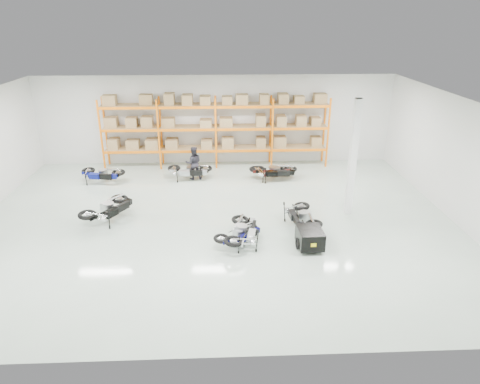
{
  "coord_description": "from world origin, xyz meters",
  "views": [
    {
      "loc": [
        0.31,
        -14.57,
        7.27
      ],
      "look_at": [
        0.95,
        0.17,
        1.1
      ],
      "focal_mm": 32.0,
      "sensor_mm": 36.0,
      "label": 1
    }
  ],
  "objects_px": {
    "trailer": "(310,238)",
    "person_back": "(194,163)",
    "moto_silver_left": "(244,228)",
    "moto_back_d": "(272,168)",
    "moto_back_b": "(189,168)",
    "moto_back_c": "(275,169)",
    "moto_blue_centre": "(240,232)",
    "moto_touring_right": "(302,213)",
    "moto_black_far_left": "(108,205)",
    "moto_back_a": "(101,171)"
  },
  "relations": [
    {
      "from": "moto_black_far_left",
      "to": "trailer",
      "type": "distance_m",
      "value": 7.59
    },
    {
      "from": "moto_silver_left",
      "to": "moto_back_b",
      "type": "bearing_deg",
      "value": -59.31
    },
    {
      "from": "moto_black_far_left",
      "to": "trailer",
      "type": "height_order",
      "value": "moto_black_far_left"
    },
    {
      "from": "moto_blue_centre",
      "to": "moto_back_b",
      "type": "xyz_separation_m",
      "value": [
        -2.11,
        6.33,
        0.07
      ]
    },
    {
      "from": "moto_silver_left",
      "to": "trailer",
      "type": "bearing_deg",
      "value": 178.19
    },
    {
      "from": "moto_blue_centre",
      "to": "person_back",
      "type": "relative_size",
      "value": 0.99
    },
    {
      "from": "moto_blue_centre",
      "to": "moto_back_d",
      "type": "distance_m",
      "value": 6.42
    },
    {
      "from": "moto_back_d",
      "to": "person_back",
      "type": "height_order",
      "value": "person_back"
    },
    {
      "from": "trailer",
      "to": "moto_back_d",
      "type": "bearing_deg",
      "value": 92.32
    },
    {
      "from": "trailer",
      "to": "moto_back_b",
      "type": "distance_m",
      "value": 8.05
    },
    {
      "from": "moto_blue_centre",
      "to": "trailer",
      "type": "xyz_separation_m",
      "value": [
        2.31,
        -0.39,
        -0.06
      ]
    },
    {
      "from": "moto_back_a",
      "to": "person_back",
      "type": "height_order",
      "value": "person_back"
    },
    {
      "from": "moto_touring_right",
      "to": "moto_back_c",
      "type": "height_order",
      "value": "moto_touring_right"
    },
    {
      "from": "moto_silver_left",
      "to": "moto_back_d",
      "type": "xyz_separation_m",
      "value": [
        1.64,
        6.07,
        -0.03
      ]
    },
    {
      "from": "moto_back_a",
      "to": "moto_back_c",
      "type": "distance_m",
      "value": 8.09
    },
    {
      "from": "moto_back_c",
      "to": "person_back",
      "type": "bearing_deg",
      "value": 86.32
    },
    {
      "from": "trailer",
      "to": "moto_back_d",
      "type": "height_order",
      "value": "moto_back_d"
    },
    {
      "from": "trailer",
      "to": "person_back",
      "type": "distance_m",
      "value": 7.97
    },
    {
      "from": "moto_touring_right",
      "to": "person_back",
      "type": "distance_m",
      "value": 6.66
    },
    {
      "from": "moto_back_c",
      "to": "moto_back_d",
      "type": "xyz_separation_m",
      "value": [
        -0.16,
        0.1,
        -0.01
      ]
    },
    {
      "from": "trailer",
      "to": "moto_back_c",
      "type": "xyz_separation_m",
      "value": [
        -0.38,
        6.46,
        0.14
      ]
    },
    {
      "from": "moto_back_b",
      "to": "moto_blue_centre",
      "type": "bearing_deg",
      "value": -157.89
    },
    {
      "from": "moto_back_a",
      "to": "moto_black_far_left",
      "type": "bearing_deg",
      "value": -149.06
    },
    {
      "from": "moto_touring_right",
      "to": "moto_back_b",
      "type": "xyz_separation_m",
      "value": [
        -4.43,
        5.12,
        -0.01
      ]
    },
    {
      "from": "moto_silver_left",
      "to": "moto_back_d",
      "type": "bearing_deg",
      "value": -94.28
    },
    {
      "from": "moto_back_b",
      "to": "person_back",
      "type": "bearing_deg",
      "value": -77.87
    },
    {
      "from": "moto_blue_centre",
      "to": "moto_touring_right",
      "type": "distance_m",
      "value": 2.61
    },
    {
      "from": "moto_black_far_left",
      "to": "moto_touring_right",
      "type": "distance_m",
      "value": 7.22
    },
    {
      "from": "moto_blue_centre",
      "to": "moto_touring_right",
      "type": "height_order",
      "value": "moto_touring_right"
    },
    {
      "from": "moto_touring_right",
      "to": "moto_back_d",
      "type": "height_order",
      "value": "moto_touring_right"
    },
    {
      "from": "moto_silver_left",
      "to": "moto_back_b",
      "type": "relative_size",
      "value": 1.04
    },
    {
      "from": "moto_black_far_left",
      "to": "moto_back_d",
      "type": "height_order",
      "value": "moto_black_far_left"
    },
    {
      "from": "trailer",
      "to": "person_back",
      "type": "bearing_deg",
      "value": 119.61
    },
    {
      "from": "moto_black_far_left",
      "to": "trailer",
      "type": "xyz_separation_m",
      "value": [
        7.17,
        -2.47,
        -0.19
      ]
    },
    {
      "from": "moto_blue_centre",
      "to": "moto_back_a",
      "type": "distance_m",
      "value": 8.64
    },
    {
      "from": "moto_back_a",
      "to": "moto_back_b",
      "type": "relative_size",
      "value": 1.0
    },
    {
      "from": "moto_black_far_left",
      "to": "moto_back_d",
      "type": "distance_m",
      "value": 7.79
    },
    {
      "from": "moto_silver_left",
      "to": "moto_black_far_left",
      "type": "xyz_separation_m",
      "value": [
        -5.0,
        1.99,
        0.03
      ]
    },
    {
      "from": "moto_silver_left",
      "to": "moto_back_c",
      "type": "xyz_separation_m",
      "value": [
        1.79,
        5.97,
        -0.02
      ]
    },
    {
      "from": "person_back",
      "to": "moto_back_b",
      "type": "bearing_deg",
      "value": 1.34
    },
    {
      "from": "moto_back_c",
      "to": "moto_back_d",
      "type": "relative_size",
      "value": 1.02
    },
    {
      "from": "moto_blue_centre",
      "to": "moto_back_c",
      "type": "xyz_separation_m",
      "value": [
        1.94,
        6.07,
        0.07
      ]
    },
    {
      "from": "moto_back_b",
      "to": "moto_back_c",
      "type": "distance_m",
      "value": 4.06
    },
    {
      "from": "moto_back_b",
      "to": "moto_back_d",
      "type": "bearing_deg",
      "value": -88.71
    },
    {
      "from": "moto_back_a",
      "to": "person_back",
      "type": "xyz_separation_m",
      "value": [
        4.26,
        0.31,
        0.24
      ]
    },
    {
      "from": "moto_touring_right",
      "to": "moto_back_c",
      "type": "relative_size",
      "value": 1.02
    },
    {
      "from": "moto_silver_left",
      "to": "moto_black_far_left",
      "type": "height_order",
      "value": "moto_black_far_left"
    },
    {
      "from": "moto_blue_centre",
      "to": "moto_back_b",
      "type": "height_order",
      "value": "moto_back_b"
    },
    {
      "from": "moto_touring_right",
      "to": "moto_back_b",
      "type": "bearing_deg",
      "value": 124.95
    },
    {
      "from": "moto_back_a",
      "to": "moto_back_d",
      "type": "xyz_separation_m",
      "value": [
        7.94,
        0.11,
        -0.01
      ]
    }
  ]
}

